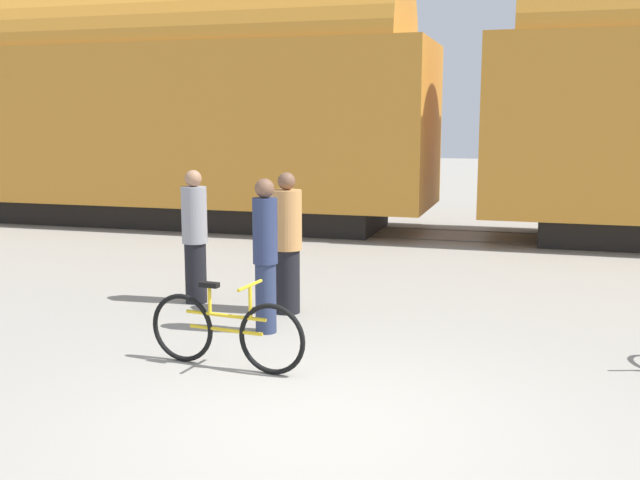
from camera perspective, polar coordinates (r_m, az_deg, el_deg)
name	(u,v)px	position (r m, az deg, el deg)	size (l,w,h in m)	color
ground_plane	(318,423)	(6.25, -0.13, -13.74)	(80.00, 80.00, 0.00)	gray
freight_train	(459,97)	(15.72, 10.56, 10.67)	(29.08, 3.07, 5.45)	black
rail_near	(451,240)	(15.20, 9.97, -0.04)	(41.08, 0.07, 0.01)	#4C4238
rail_far	(459,230)	(16.61, 10.53, 0.74)	(41.08, 0.07, 0.01)	#4C4238
bicycle_yellow	(226,331)	(7.46, -7.18, -6.91)	(1.70, 0.46, 0.87)	black
person_in_navy	(265,254)	(8.50, -4.19, -1.08)	(0.28, 0.28, 1.77)	#283351
person_in_grey	(195,237)	(10.00, -9.52, 0.26)	(0.33, 0.33, 1.77)	black
person_in_tan	(287,244)	(9.36, -2.53, -0.27)	(0.38, 0.38, 1.78)	black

